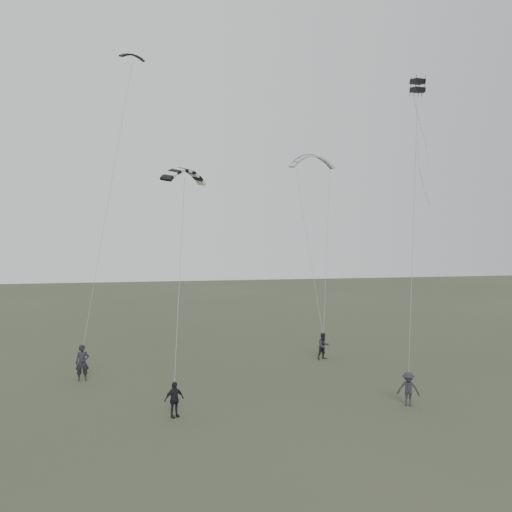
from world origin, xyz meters
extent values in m
plane|color=#37432C|center=(0.00, 0.00, 0.00)|extent=(140.00, 140.00, 0.00)
imported|color=#222228|center=(-8.59, 5.92, 0.99)|extent=(0.77, 0.55, 1.98)
imported|color=#26272C|center=(6.06, 7.89, 0.85)|extent=(0.97, 0.84, 1.71)
imported|color=black|center=(-3.86, -0.80, 0.78)|extent=(0.99, 0.72, 1.56)
imported|color=#2A292F|center=(6.95, -1.47, 0.79)|extent=(1.18, 1.03, 1.58)
camera|label=1|loc=(-4.69, -22.66, 7.82)|focal=35.00mm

